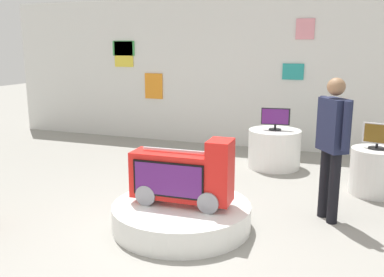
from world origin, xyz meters
The scene contains 9 objects.
ground_plane centered at (0.00, 0.00, 0.00)m, with size 30.00×30.00×0.00m, color gray.
back_wall_display centered at (0.01, 4.46, 1.48)m, with size 11.44×0.13×2.95m.
main_display_pedestal centered at (-0.10, 0.32, 0.14)m, with size 1.55×1.55×0.28m, color white.
novelty_firetruck_tv centered at (-0.08, 0.32, 0.59)m, with size 1.13×0.41×0.76m.
display_pedestal_left_rear centered at (1.98, 2.26, 0.32)m, with size 0.64×0.64×0.64m, color white.
tv_on_left_rear centered at (1.98, 2.25, 0.82)m, with size 0.39×0.22×0.35m.
display_pedestal_center_rear centered at (0.47, 3.11, 0.32)m, with size 0.86×0.86×0.64m, color white.
tv_on_center_rear centered at (0.47, 3.11, 0.84)m, with size 0.47×0.21×0.36m.
shopper_browsing_near_truck centered at (1.43, 1.11, 0.97)m, with size 0.38×0.48×1.66m.
Camera 1 is at (1.53, -3.83, 2.00)m, focal length 39.61 mm.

